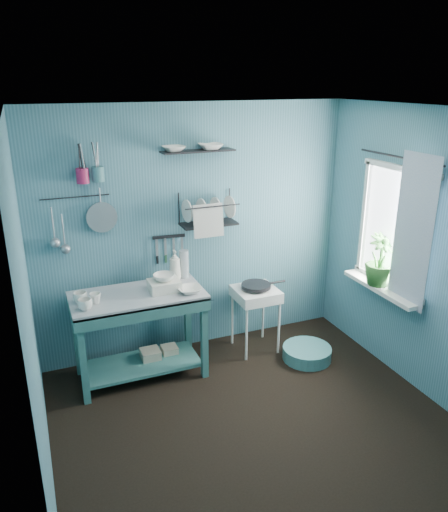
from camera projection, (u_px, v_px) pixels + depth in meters
name	position (u px, v px, depth m)	size (l,w,h in m)	color
floor	(257.00, 426.00, 4.10)	(3.20, 3.20, 0.00)	black
ceiling	(266.00, 111.00, 3.26)	(3.20, 3.20, 0.00)	silver
wall_back	(195.00, 232.00, 4.99)	(3.20, 3.20, 0.00)	#3D6D7D
wall_front	(400.00, 401.00, 2.37)	(3.20, 3.20, 0.00)	#3D6D7D
wall_left	(31.00, 324.00, 3.11)	(3.00, 3.00, 0.00)	#3D6D7D
wall_right	(430.00, 259.00, 4.25)	(3.00, 3.00, 0.00)	#3D6D7D
work_counter	(140.00, 335.00, 4.67)	(1.20, 0.60, 0.85)	#336B68
mug_left	(85.00, 304.00, 4.20)	(0.12, 0.12, 0.10)	white
mug_mid	(95.00, 298.00, 4.33)	(0.10, 0.10, 0.09)	white
mug_right	(80.00, 298.00, 4.34)	(0.12, 0.12, 0.10)	white
wash_tub	(164.00, 286.00, 4.58)	(0.28, 0.22, 0.10)	silver
tub_bowl	(164.00, 277.00, 4.56)	(0.20, 0.20, 0.06)	white
soap_bottle	(175.00, 265.00, 4.80)	(0.12, 0.12, 0.30)	silver
water_bottle	(184.00, 264.00, 4.86)	(0.09, 0.09, 0.28)	#A1ACB4
counter_bowl	(189.00, 290.00, 4.55)	(0.22, 0.22, 0.05)	white
hotplate_stand	(255.00, 319.00, 5.18)	(0.42, 0.42, 0.68)	white
frying_pan	(256.00, 286.00, 5.05)	(0.30, 0.30, 0.04)	black
knife_strip	(169.00, 237.00, 4.87)	(0.32, 0.02, 0.03)	black
dish_rack	(209.00, 209.00, 4.83)	(0.55, 0.24, 0.32)	black
upper_shelf	(198.00, 151.00, 4.63)	(0.70, 0.18, 0.01)	black
shelf_bowl_left	(174.00, 152.00, 4.55)	(0.20, 0.20, 0.05)	white
shelf_bowl_right	(211.00, 153.00, 4.69)	(0.23, 0.23, 0.06)	white
utensil_cup_magenta	(83.00, 176.00, 4.33)	(0.11, 0.11, 0.13)	#AC1F51
utensil_cup_teal	(98.00, 174.00, 4.38)	(0.11, 0.11, 0.13)	teal
colander	(102.00, 217.00, 4.54)	(0.28, 0.28, 0.03)	#A2A4AA
ladle_outer	(53.00, 224.00, 4.40)	(0.01, 0.01, 0.30)	#A2A4AA
ladle_inner	(63.00, 230.00, 4.45)	(0.01, 0.01, 0.30)	#A2A4AA
hook_rail	(75.00, 197.00, 4.41)	(0.01, 0.01, 0.60)	black
window_glass	(395.00, 228.00, 4.58)	(1.10, 1.10, 0.00)	white
windowsill	(380.00, 288.00, 4.75)	(0.16, 0.95, 0.04)	white
curtain	(413.00, 232.00, 4.28)	(1.35, 1.35, 0.00)	silver
curtain_rod	(399.00, 157.00, 4.35)	(0.02, 0.02, 1.05)	black
potted_plant	(380.00, 260.00, 4.71)	(0.28, 0.28, 0.50)	#306C2B
storage_tin_large	(151.00, 360.00, 4.86)	(0.18, 0.18, 0.22)	tan
storage_tin_small	(170.00, 355.00, 4.96)	(0.15, 0.15, 0.20)	tan
floor_basin	(307.00, 353.00, 5.07)	(0.49, 0.49, 0.13)	teal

